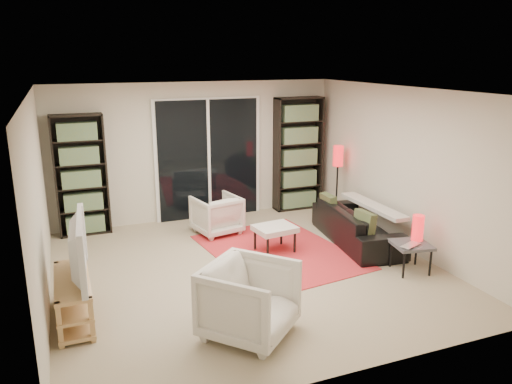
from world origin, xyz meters
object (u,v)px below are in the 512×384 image
(ottoman, at_px, (275,230))
(floor_lamp, at_px, (338,164))
(bookshelf_left, at_px, (81,176))
(tv_stand, at_px, (74,298))
(sofa, at_px, (357,225))
(armchair_back, at_px, (217,215))
(side_table, at_px, (411,247))
(armchair_front, at_px, (249,300))
(bookshelf_right, at_px, (298,154))

(ottoman, height_order, floor_lamp, floor_lamp)
(bookshelf_left, distance_m, tv_stand, 2.99)
(tv_stand, bearing_deg, bookshelf_left, 84.41)
(floor_lamp, bearing_deg, bookshelf_left, 169.25)
(sofa, height_order, armchair_back, armchair_back)
(armchair_back, xyz_separation_m, side_table, (1.98, -2.40, 0.04))
(ottoman, relative_size, side_table, 1.14)
(tv_stand, height_order, armchair_front, armchair_front)
(bookshelf_left, distance_m, side_table, 5.13)
(tv_stand, height_order, armchair_back, armchair_back)
(ottoman, xyz_separation_m, side_table, (1.42, -1.31, 0.01))
(ottoman, bearing_deg, side_table, -42.80)
(side_table, height_order, floor_lamp, floor_lamp)
(sofa, relative_size, armchair_back, 2.79)
(bookshelf_right, distance_m, armchair_front, 4.63)
(bookshelf_right, height_order, armchair_back, bookshelf_right)
(bookshelf_right, height_order, floor_lamp, bookshelf_right)
(armchair_front, distance_m, ottoman, 2.32)
(bookshelf_left, bearing_deg, tv_stand, -95.59)
(armchair_back, xyz_separation_m, ottoman, (0.56, -1.09, 0.03))
(ottoman, height_order, side_table, same)
(bookshelf_left, distance_m, bookshelf_right, 3.85)
(sofa, distance_m, floor_lamp, 1.40)
(tv_stand, height_order, ottoman, tv_stand)
(tv_stand, xyz_separation_m, armchair_front, (1.68, -0.98, 0.13))
(bookshelf_right, xyz_separation_m, armchair_back, (-1.85, -0.78, -0.73))
(sofa, bearing_deg, bookshelf_right, 9.27)
(bookshelf_right, height_order, ottoman, bookshelf_right)
(bookshelf_right, bearing_deg, bookshelf_left, 180.00)
(bookshelf_right, xyz_separation_m, side_table, (0.13, -3.18, -0.70))
(armchair_front, bearing_deg, ottoman, 17.70)
(armchair_back, relative_size, floor_lamp, 0.53)
(side_table, bearing_deg, floor_lamp, 84.12)
(bookshelf_left, height_order, armchair_front, bookshelf_left)
(armchair_front, bearing_deg, sofa, -5.05)
(armchair_back, bearing_deg, bookshelf_left, -33.12)
(bookshelf_right, relative_size, armchair_front, 2.43)
(bookshelf_right, distance_m, sofa, 2.12)
(tv_stand, distance_m, armchair_front, 1.95)
(side_table, distance_m, floor_lamp, 2.47)
(armchair_front, xyz_separation_m, floor_lamp, (2.83, 3.07, 0.60))
(armchair_back, bearing_deg, armchair_front, 67.04)
(bookshelf_right, height_order, side_table, bookshelf_right)
(armchair_front, relative_size, ottoman, 1.37)
(armchair_front, relative_size, floor_lamp, 0.66)
(bookshelf_right, xyz_separation_m, sofa, (0.06, -1.97, -0.77))
(floor_lamp, bearing_deg, armchair_back, 179.38)
(ottoman, xyz_separation_m, floor_lamp, (1.66, 1.06, 0.65))
(sofa, distance_m, armchair_front, 3.15)
(tv_stand, height_order, floor_lamp, floor_lamp)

